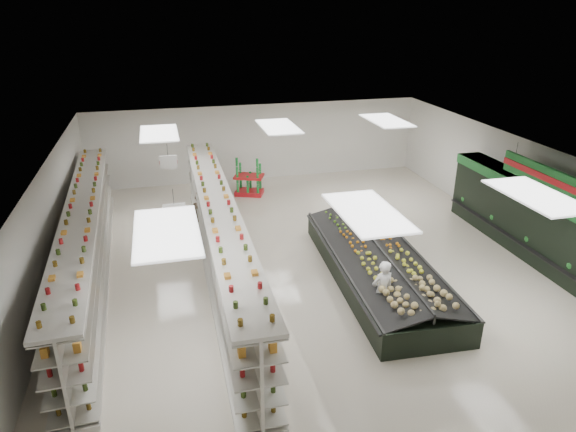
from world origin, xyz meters
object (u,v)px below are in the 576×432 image
object	(u,v)px
shopper_background	(202,215)
shopper_main	(382,291)
gondola_center	(220,241)
soda_endcap	(249,178)
gondola_left	(88,245)
produce_island	(378,265)

from	to	relation	value
shopper_background	shopper_main	bearing A→B (deg)	-152.62
gondola_center	soda_endcap	bearing A→B (deg)	73.24
gondola_left	produce_island	xyz separation A→B (m)	(7.68, -2.11, -0.50)
shopper_background	gondola_center	bearing A→B (deg)	-179.23
gondola_left	gondola_center	xyz separation A→B (m)	(3.54, -0.67, 0.04)
soda_endcap	shopper_main	distance (m)	9.52
shopper_main	shopper_background	world-z (taller)	shopper_background
gondola_center	soda_endcap	xyz separation A→B (m)	(1.90, 6.12, -0.30)
gondola_left	soda_endcap	bearing A→B (deg)	42.75
shopper_main	shopper_background	xyz separation A→B (m)	(-3.70, 5.74, 0.01)
gondola_center	shopper_background	size ratio (longest dim) A/B	7.75
gondola_left	shopper_background	distance (m)	3.74
produce_island	shopper_main	bearing A→B (deg)	-111.04
gondola_center	produce_island	distance (m)	4.41
produce_island	gondola_left	bearing A→B (deg)	164.60
shopper_background	produce_island	bearing A→B (deg)	-137.10
gondola_center	shopper_background	bearing A→B (deg)	96.63
shopper_main	shopper_background	size ratio (longest dim) A/B	0.98
soda_endcap	shopper_background	distance (m)	4.24
gondola_center	soda_endcap	size ratio (longest dim) A/B	8.72
gondola_center	shopper_background	distance (m)	2.50
shopper_main	soda_endcap	bearing A→B (deg)	-90.41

